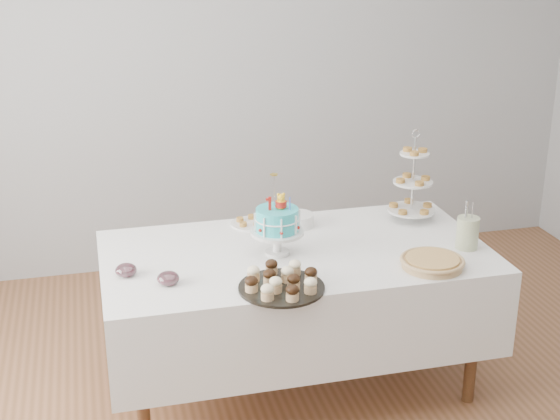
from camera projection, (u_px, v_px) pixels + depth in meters
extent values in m
plane|color=brown|center=(311.00, 415.00, 3.88)|extent=(5.00, 5.00, 0.00)
cube|color=#9FA1A4|center=(230.00, 73.00, 5.23)|extent=(5.00, 0.04, 2.70)
cube|color=silver|center=(296.00, 291.00, 3.96)|extent=(1.92, 1.02, 0.45)
cylinder|color=brown|center=(142.00, 388.00, 3.51)|extent=(0.06, 0.06, 0.67)
cylinder|color=brown|center=(473.00, 343.00, 3.89)|extent=(0.06, 0.06, 0.67)
cylinder|color=brown|center=(130.00, 313.00, 4.19)|extent=(0.06, 0.06, 0.67)
cylinder|color=brown|center=(414.00, 281.00, 4.56)|extent=(0.06, 0.06, 0.67)
cylinder|color=#2FC5CD|center=(277.00, 220.00, 3.79)|extent=(0.21, 0.21, 0.11)
torus|color=white|center=(277.00, 219.00, 3.78)|extent=(0.22, 0.22, 0.01)
cube|color=red|center=(270.00, 203.00, 3.74)|extent=(0.02, 0.01, 0.07)
cylinder|color=blue|center=(290.00, 203.00, 3.74)|extent=(0.01, 0.01, 0.07)
cylinder|color=silver|center=(274.00, 191.00, 3.76)|extent=(0.00, 0.00, 0.16)
cylinder|color=gold|center=(274.00, 175.00, 3.73)|extent=(0.04, 0.04, 0.01)
cylinder|color=black|center=(282.00, 288.00, 3.48)|extent=(0.39, 0.39, 0.01)
ellipsoid|color=black|center=(265.00, 278.00, 3.44)|extent=(0.06, 0.06, 0.04)
ellipsoid|color=beige|center=(298.00, 274.00, 3.48)|extent=(0.06, 0.06, 0.04)
cylinder|color=tan|center=(432.00, 264.00, 3.69)|extent=(0.29, 0.29, 0.04)
cylinder|color=#A97E41|center=(432.00, 260.00, 3.69)|extent=(0.25, 0.25, 0.02)
torus|color=tan|center=(432.00, 260.00, 3.69)|extent=(0.31, 0.31, 0.02)
cylinder|color=silver|center=(413.00, 179.00, 4.21)|extent=(0.01, 0.01, 0.47)
cylinder|color=white|center=(411.00, 210.00, 4.27)|extent=(0.26, 0.26, 0.01)
cylinder|color=white|center=(413.00, 182.00, 4.22)|extent=(0.22, 0.22, 0.01)
cylinder|color=white|center=(415.00, 154.00, 4.16)|extent=(0.16, 0.16, 0.01)
torus|color=silver|center=(416.00, 134.00, 4.12)|extent=(0.05, 0.01, 0.05)
cylinder|color=white|center=(298.00, 220.00, 4.19)|extent=(0.17, 0.17, 0.07)
cylinder|color=white|center=(251.00, 224.00, 4.21)|extent=(0.22, 0.22, 0.01)
ellipsoid|color=silver|center=(126.00, 270.00, 3.60)|extent=(0.10, 0.10, 0.06)
cylinder|color=#560718|center=(126.00, 271.00, 3.60)|extent=(0.07, 0.07, 0.03)
ellipsoid|color=silver|center=(168.00, 278.00, 3.52)|extent=(0.10, 0.10, 0.06)
cylinder|color=#560718|center=(168.00, 279.00, 3.52)|extent=(0.07, 0.07, 0.03)
cylinder|color=beige|center=(467.00, 233.00, 3.89)|extent=(0.11, 0.11, 0.16)
cylinder|color=beige|center=(477.00, 228.00, 3.91)|extent=(0.01, 0.01, 0.09)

